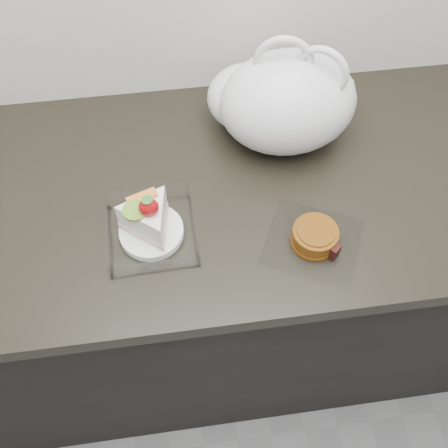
% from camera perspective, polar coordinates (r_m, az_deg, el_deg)
% --- Properties ---
extents(counter, '(2.04, 0.64, 0.90)m').
position_cam_1_polar(counter, '(1.45, -0.14, -6.39)').
color(counter, black).
rests_on(counter, ground).
extents(cake_tray, '(0.18, 0.18, 0.14)m').
position_cam_1_polar(cake_tray, '(0.98, -8.43, -0.19)').
color(cake_tray, white).
rests_on(cake_tray, counter).
extents(mooncake_wrap, '(0.23, 0.23, 0.04)m').
position_cam_1_polar(mooncake_wrap, '(0.99, 10.36, -1.58)').
color(mooncake_wrap, white).
rests_on(mooncake_wrap, counter).
extents(plastic_bag, '(0.37, 0.32, 0.27)m').
position_cam_1_polar(plastic_bag, '(1.10, 6.34, 13.80)').
color(plastic_bag, white).
rests_on(plastic_bag, counter).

